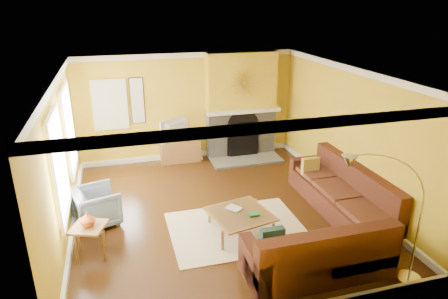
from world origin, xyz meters
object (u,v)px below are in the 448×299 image
object	(u,v)px
sectional_sofa	(301,204)
side_table	(90,241)
media_console	(180,151)
coffee_table	(240,222)
arc_lamp	(385,224)
armchair	(97,206)

from	to	relation	value
sectional_sofa	side_table	bearing A→B (deg)	178.79
media_console	coffee_table	bearing A→B (deg)	-83.02
media_console	sectional_sofa	bearing A→B (deg)	-67.07
sectional_sofa	media_console	world-z (taller)	sectional_sofa
coffee_table	media_console	distance (m)	3.67
sectional_sofa	arc_lamp	world-z (taller)	arc_lamp
armchair	side_table	size ratio (longest dim) A/B	1.41
side_table	arc_lamp	world-z (taller)	arc_lamp
coffee_table	side_table	world-z (taller)	side_table
side_table	arc_lamp	xyz separation A→B (m)	(3.96, -1.92, 0.79)
sectional_sofa	media_console	size ratio (longest dim) A/B	3.49
sectional_sofa	armchair	distance (m)	3.74
arc_lamp	sectional_sofa	bearing A→B (deg)	99.36
sectional_sofa	arc_lamp	bearing A→B (deg)	-80.64
media_console	armchair	size ratio (longest dim) A/B	1.29
arc_lamp	side_table	bearing A→B (deg)	154.16
sectional_sofa	media_console	distance (m)	4.05
sectional_sofa	side_table	size ratio (longest dim) A/B	6.35
sectional_sofa	arc_lamp	distance (m)	1.97
coffee_table	armchair	distance (m)	2.65
sectional_sofa	coffee_table	world-z (taller)	sectional_sofa
side_table	arc_lamp	bearing A→B (deg)	-25.84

